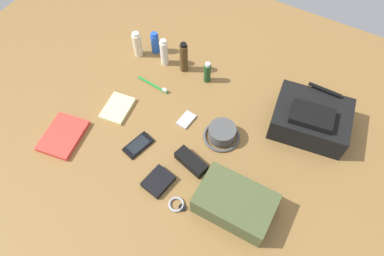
# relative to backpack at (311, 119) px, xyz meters

# --- Properties ---
(ground_plane) EXTENTS (2.64, 2.02, 0.02)m
(ground_plane) POSITION_rel_backpack_xyz_m (-0.42, -0.28, -0.08)
(ground_plane) COLOR olive
(ground_plane) RESTS_ON ground
(backpack) EXTENTS (0.34, 0.29, 0.15)m
(backpack) POSITION_rel_backpack_xyz_m (0.00, 0.00, 0.00)
(backpack) COLOR black
(backpack) RESTS_ON ground_plane
(toiletry_pouch) EXTENTS (0.28, 0.23, 0.10)m
(toiletry_pouch) POSITION_rel_backpack_xyz_m (-0.11, -0.48, -0.02)
(toiletry_pouch) COLOR #47512D
(toiletry_pouch) RESTS_ON ground_plane
(bucket_hat) EXTENTS (0.16, 0.16, 0.07)m
(bucket_hat) POSITION_rel_backpack_xyz_m (-0.30, -0.23, -0.04)
(bucket_hat) COLOR #4B4B4B
(bucket_hat) RESTS_ON ground_plane
(lotion_bottle) EXTENTS (0.04, 0.04, 0.14)m
(lotion_bottle) POSITION_rel_backpack_xyz_m (-0.88, -0.00, 0.00)
(lotion_bottle) COLOR beige
(lotion_bottle) RESTS_ON ground_plane
(deodorant_spray) EXTENTS (0.04, 0.04, 0.12)m
(deodorant_spray) POSITION_rel_backpack_xyz_m (-0.82, 0.06, -0.01)
(deodorant_spray) COLOR blue
(deodorant_spray) RESTS_ON ground_plane
(toothpaste_tube) EXTENTS (0.04, 0.04, 0.15)m
(toothpaste_tube) POSITION_rel_backpack_xyz_m (-0.74, 0.01, 0.01)
(toothpaste_tube) COLOR white
(toothpaste_tube) RESTS_ON ground_plane
(cologne_bottle) EXTENTS (0.04, 0.04, 0.17)m
(cologne_bottle) POSITION_rel_backpack_xyz_m (-0.63, 0.02, 0.02)
(cologne_bottle) COLOR #473319
(cologne_bottle) RESTS_ON ground_plane
(shampoo_bottle) EXTENTS (0.03, 0.03, 0.11)m
(shampoo_bottle) POSITION_rel_backpack_xyz_m (-0.50, 0.02, -0.01)
(shampoo_bottle) COLOR #19471E
(shampoo_bottle) RESTS_ON ground_plane
(paperback_novel) EXTENTS (0.18, 0.22, 0.02)m
(paperback_novel) POSITION_rel_backpack_xyz_m (-0.88, -0.57, -0.05)
(paperback_novel) COLOR red
(paperback_novel) RESTS_ON ground_plane
(cell_phone) EXTENTS (0.09, 0.14, 0.01)m
(cell_phone) POSITION_rel_backpack_xyz_m (-0.58, -0.44, -0.06)
(cell_phone) COLOR black
(cell_phone) RESTS_ON ground_plane
(media_player) EXTENTS (0.06, 0.09, 0.01)m
(media_player) POSITION_rel_backpack_xyz_m (-0.47, -0.23, -0.06)
(media_player) COLOR #B7B7BC
(media_player) RESTS_ON ground_plane
(wristwatch) EXTENTS (0.07, 0.06, 0.01)m
(wristwatch) POSITION_rel_backpack_xyz_m (-0.30, -0.58, -0.06)
(wristwatch) COLOR #99999E
(wristwatch) RESTS_ON ground_plane
(toothbrush) EXTENTS (0.17, 0.02, 0.02)m
(toothbrush) POSITION_rel_backpack_xyz_m (-0.70, -0.14, -0.06)
(toothbrush) COLOR #198C33
(toothbrush) RESTS_ON ground_plane
(wallet) EXTENTS (0.11, 0.12, 0.02)m
(wallet) POSITION_rel_backpack_xyz_m (-0.41, -0.54, -0.05)
(wallet) COLOR black
(wallet) RESTS_ON ground_plane
(notepad) EXTENTS (0.13, 0.16, 0.02)m
(notepad) POSITION_rel_backpack_xyz_m (-0.77, -0.33, -0.06)
(notepad) COLOR beige
(notepad) RESTS_ON ground_plane
(sunglasses_case) EXTENTS (0.15, 0.09, 0.04)m
(sunglasses_case) POSITION_rel_backpack_xyz_m (-0.35, -0.41, -0.04)
(sunglasses_case) COLOR black
(sunglasses_case) RESTS_ON ground_plane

